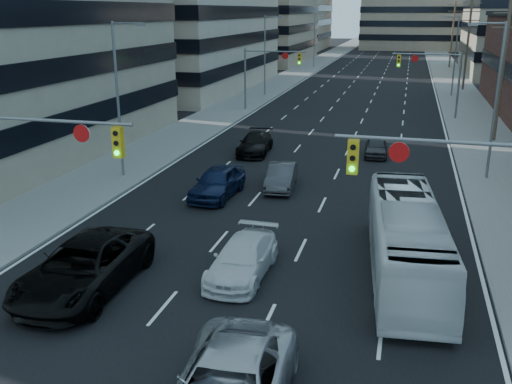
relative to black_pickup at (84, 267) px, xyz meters
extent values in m
cube|color=black|center=(5.01, 123.46, -0.89)|extent=(18.00, 300.00, 0.02)
cube|color=slate|center=(-6.49, 123.46, -0.82)|extent=(5.00, 300.00, 0.15)
cube|color=slate|center=(16.51, 123.46, -0.82)|extent=(5.00, 300.00, 0.15)
cube|color=gray|center=(-18.99, 93.46, 7.10)|extent=(20.00, 30.00, 16.00)
cube|color=#ADA089|center=(-22.99, 133.46, 9.10)|extent=(24.00, 24.00, 20.00)
cylinder|color=slate|center=(-1.74, 1.46, 4.90)|extent=(6.50, 0.12, 0.12)
cube|color=gold|center=(0.91, 1.46, 4.25)|extent=(0.35, 0.28, 1.10)
cylinder|color=black|center=(0.91, 1.30, 4.60)|extent=(0.18, 0.06, 0.18)
cylinder|color=black|center=(0.91, 1.30, 4.25)|extent=(0.18, 0.06, 0.18)
cylinder|color=#0CE526|center=(0.91, 1.30, 3.90)|extent=(0.18, 0.06, 0.18)
cylinder|color=white|center=(-0.49, 1.43, 4.50)|extent=(0.64, 0.06, 0.64)
cylinder|color=slate|center=(11.76, 1.46, 4.90)|extent=(6.50, 0.12, 0.12)
cube|color=gold|center=(9.11, 1.46, 4.25)|extent=(0.35, 0.28, 1.10)
cylinder|color=black|center=(9.11, 1.30, 4.60)|extent=(0.18, 0.06, 0.18)
cylinder|color=black|center=(9.11, 1.30, 4.25)|extent=(0.18, 0.06, 0.18)
cylinder|color=#0CE526|center=(9.11, 1.30, 3.90)|extent=(0.18, 0.06, 0.18)
cylinder|color=white|center=(10.51, 1.43, 4.50)|extent=(0.64, 0.06, 0.64)
cylinder|color=slate|center=(-4.99, 38.46, 2.10)|extent=(0.18, 0.18, 6.00)
cylinder|color=slate|center=(-1.99, 38.46, 4.90)|extent=(6.00, 0.12, 0.12)
cube|color=gold|center=(0.41, 38.46, 4.25)|extent=(0.35, 0.28, 1.10)
cylinder|color=black|center=(0.41, 38.30, 4.60)|extent=(0.18, 0.06, 0.18)
cylinder|color=black|center=(0.41, 38.30, 4.25)|extent=(0.18, 0.06, 0.18)
cylinder|color=#0CE526|center=(0.41, 38.30, 3.90)|extent=(0.18, 0.06, 0.18)
cylinder|color=white|center=(-0.99, 38.43, 4.50)|extent=(0.64, 0.06, 0.64)
cylinder|color=slate|center=(15.01, 38.46, 2.10)|extent=(0.18, 0.18, 6.00)
cylinder|color=slate|center=(12.01, 38.46, 4.90)|extent=(6.00, 0.12, 0.12)
cube|color=gold|center=(9.61, 38.46, 4.25)|extent=(0.35, 0.28, 1.10)
cylinder|color=black|center=(9.61, 38.30, 4.60)|extent=(0.18, 0.06, 0.18)
cylinder|color=black|center=(9.61, 38.30, 4.25)|extent=(0.18, 0.06, 0.18)
cylinder|color=#0CE526|center=(9.61, 38.30, 3.90)|extent=(0.18, 0.06, 0.18)
cylinder|color=white|center=(11.01, 38.43, 4.50)|extent=(0.64, 0.06, 0.64)
cylinder|color=#4C3D2D|center=(17.21, 29.46, 4.60)|extent=(0.28, 0.28, 11.00)
cube|color=#4C3D2D|center=(17.21, 29.46, 8.50)|extent=(2.20, 0.10, 0.10)
cube|color=#4C3D2D|center=(17.21, 29.46, 7.50)|extent=(2.20, 0.10, 0.10)
cylinder|color=#4C3D2D|center=(17.21, 59.46, 4.60)|extent=(0.28, 0.28, 11.00)
cube|color=#4C3D2D|center=(17.21, 59.46, 9.50)|extent=(2.20, 0.10, 0.10)
cube|color=#4C3D2D|center=(17.21, 59.46, 8.50)|extent=(2.20, 0.10, 0.10)
cube|color=#4C3D2D|center=(17.21, 59.46, 7.50)|extent=(2.20, 0.10, 0.10)
cylinder|color=#4C3D2D|center=(17.21, 89.46, 4.60)|extent=(0.28, 0.28, 11.00)
cube|color=#4C3D2D|center=(17.21, 89.46, 9.50)|extent=(2.20, 0.10, 0.10)
cube|color=#4C3D2D|center=(17.21, 89.46, 8.50)|extent=(2.20, 0.10, 0.10)
cube|color=#4C3D2D|center=(17.21, 89.46, 7.50)|extent=(2.20, 0.10, 0.10)
cylinder|color=slate|center=(-5.49, 13.46, 3.60)|extent=(0.16, 0.16, 9.00)
cylinder|color=slate|center=(-4.59, 13.46, 8.00)|extent=(1.80, 0.10, 0.10)
cube|color=slate|center=(-3.79, 13.46, 7.92)|extent=(0.50, 0.22, 0.14)
cylinder|color=slate|center=(-5.49, 48.46, 3.60)|extent=(0.16, 0.16, 9.00)
cylinder|color=slate|center=(-4.59, 48.46, 8.00)|extent=(1.80, 0.10, 0.10)
cube|color=slate|center=(-3.79, 48.46, 7.92)|extent=(0.50, 0.22, 0.14)
cylinder|color=slate|center=(-5.49, 83.46, 3.60)|extent=(0.16, 0.16, 9.00)
cylinder|color=slate|center=(-4.59, 83.46, 8.00)|extent=(1.80, 0.10, 0.10)
cube|color=slate|center=(-3.79, 83.46, 7.92)|extent=(0.50, 0.22, 0.14)
cylinder|color=slate|center=(15.51, 18.46, 3.60)|extent=(0.16, 0.16, 9.00)
cylinder|color=slate|center=(14.61, 18.46, 8.00)|extent=(1.80, 0.10, 0.10)
cube|color=slate|center=(13.81, 18.46, 7.92)|extent=(0.50, 0.22, 0.14)
cylinder|color=slate|center=(15.51, 53.46, 3.60)|extent=(0.16, 0.16, 9.00)
cylinder|color=slate|center=(14.61, 53.46, 8.00)|extent=(1.80, 0.10, 0.10)
cube|color=slate|center=(13.81, 53.46, 7.92)|extent=(0.50, 0.22, 0.14)
imported|color=black|center=(0.00, 0.00, 0.00)|extent=(3.09, 6.52, 1.80)
imported|color=silver|center=(5.11, 2.56, -0.21)|extent=(2.02, 4.80, 1.38)
imported|color=silver|center=(11.01, 4.20, 0.53)|extent=(3.39, 10.46, 2.86)
imported|color=#0D1734|center=(1.16, 11.40, -0.08)|extent=(2.14, 4.90, 1.64)
imported|color=#37373A|center=(4.14, 13.74, -0.21)|extent=(1.84, 4.28, 1.37)
imported|color=black|center=(0.61, 21.26, -0.19)|extent=(2.33, 5.04, 1.42)
imported|color=#2B2B2D|center=(8.82, 22.72, -0.26)|extent=(1.69, 3.80, 1.27)
camera|label=1|loc=(10.62, -16.25, 8.69)|focal=40.00mm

